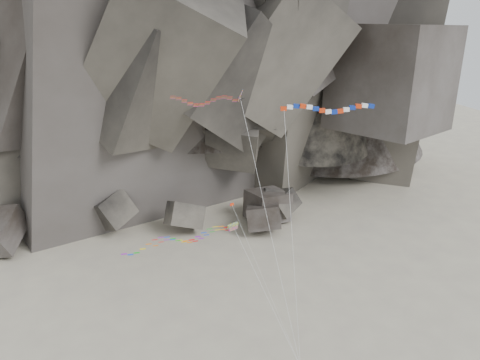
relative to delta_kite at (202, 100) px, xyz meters
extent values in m
plane|color=#A69E85|center=(5.60, -3.33, -31.50)|extent=(260.00, 260.00, 0.00)
cube|color=#47423F|center=(-32.43, 28.84, -29.16)|extent=(9.94, 11.20, 8.65)
cube|color=#47423F|center=(-28.65, 35.65, -28.87)|extent=(7.93, 9.10, 7.25)
cube|color=#47423F|center=(-33.41, 33.54, -29.57)|extent=(7.47, 7.42, 6.92)
cube|color=#47423F|center=(19.02, 32.24, -29.20)|extent=(5.79, 7.40, 7.15)
cube|color=#47423F|center=(17.60, 30.61, -28.59)|extent=(9.53, 9.33, 6.89)
cube|color=#47423F|center=(0.48, 29.02, -29.24)|extent=(8.32, 6.84, 7.62)
cube|color=#47423F|center=(15.46, 25.85, -29.37)|extent=(8.04, 8.51, 6.50)
cube|color=#47423F|center=(20.77, 30.31, -29.48)|extent=(7.88, 7.31, 7.21)
cube|color=#47423F|center=(-13.12, 32.90, -28.57)|extent=(10.41, 9.55, 9.58)
cylinder|color=silver|center=(6.62, -6.25, -14.79)|extent=(4.70, 11.30, 30.27)
cube|color=red|center=(9.04, -2.34, -0.96)|extent=(0.78, 0.60, 0.46)
cube|color=white|center=(9.74, -2.52, -0.77)|extent=(0.81, 0.61, 0.51)
cube|color=navy|center=(10.45, -2.75, -0.65)|extent=(0.83, 0.61, 0.55)
cube|color=red|center=(11.15, -3.00, -0.63)|extent=(0.83, 0.61, 0.55)
cube|color=white|center=(11.85, -3.25, -0.73)|extent=(0.81, 0.61, 0.52)
cube|color=navy|center=(12.55, -3.48, -0.91)|extent=(0.78, 0.60, 0.47)
cube|color=red|center=(13.25, -3.68, -1.11)|extent=(0.80, 0.61, 0.50)
cube|color=white|center=(13.95, -3.82, -1.25)|extent=(0.82, 0.61, 0.54)
cube|color=navy|center=(14.65, -3.93, -1.29)|extent=(0.83, 0.61, 0.55)
cube|color=red|center=(15.36, -4.00, -1.22)|extent=(0.82, 0.61, 0.53)
cube|color=white|center=(16.06, -4.07, -1.05)|extent=(0.79, 0.61, 0.49)
cube|color=navy|center=(16.76, -4.15, -0.86)|extent=(0.79, 0.61, 0.49)
cube|color=red|center=(17.46, -4.26, -0.69)|extent=(0.82, 0.61, 0.53)
cube|color=white|center=(18.16, -4.41, -0.63)|extent=(0.83, 0.61, 0.55)
cube|color=navy|center=(18.86, -4.61, -0.67)|extent=(0.82, 0.61, 0.54)
cylinder|color=silver|center=(9.00, -7.20, -15.44)|extent=(0.12, 9.37, 28.97)
cube|color=#C9E80C|center=(3.26, -1.10, -15.86)|extent=(1.45, 0.89, 0.80)
cube|color=#0CB219|center=(3.26, -1.30, -16.17)|extent=(1.21, 0.69, 0.55)
cylinder|color=silver|center=(6.10, -6.49, -22.89)|extent=(5.73, 10.81, 14.08)
cube|color=red|center=(3.75, 1.69, -14.17)|extent=(0.55, 0.22, 0.36)
cube|color=navy|center=(3.57, 1.70, -14.17)|extent=(0.21, 0.11, 0.37)
cylinder|color=silver|center=(6.35, -5.09, -22.04)|extent=(5.22, 13.59, 15.76)
camera|label=1|loc=(-8.33, -52.96, 10.26)|focal=35.00mm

